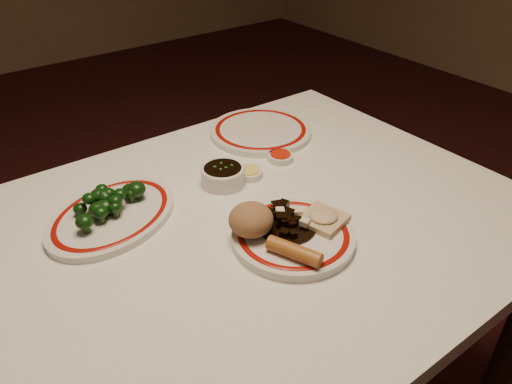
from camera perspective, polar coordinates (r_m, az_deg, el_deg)
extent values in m
cube|color=white|center=(1.03, -1.71, -4.44)|extent=(1.20, 0.90, 0.04)
cylinder|color=black|center=(1.45, 27.05, -15.46)|extent=(0.06, 0.06, 0.71)
cylinder|color=black|center=(1.77, 5.41, -1.39)|extent=(0.06, 0.06, 0.71)
cylinder|color=silver|center=(0.97, 4.27, -5.14)|extent=(0.32, 0.32, 0.02)
torus|color=maroon|center=(0.97, 4.29, -4.73)|extent=(0.27, 0.27, 0.00)
ellipsoid|color=#976A47|center=(0.95, -0.57, -3.17)|extent=(0.09, 0.09, 0.06)
cylinder|color=#AD6A2A|center=(0.90, 4.39, -6.79)|extent=(0.07, 0.11, 0.03)
cube|color=#C6AF8C|center=(1.00, 7.67, -3.13)|extent=(0.10, 0.10, 0.01)
ellipsoid|color=#C6AF8C|center=(0.99, 7.71, -2.69)|extent=(0.06, 0.06, 0.02)
cylinder|color=black|center=(0.98, 3.58, -3.98)|extent=(0.11, 0.11, 0.00)
cube|color=black|center=(0.95, 3.26, -4.76)|extent=(0.02, 0.02, 0.02)
cube|color=black|center=(0.95, 4.24, -4.81)|extent=(0.02, 0.02, 0.01)
cube|color=black|center=(0.99, 2.19, -2.50)|extent=(0.02, 0.02, 0.02)
cube|color=black|center=(0.96, 3.38, -3.45)|extent=(0.02, 0.02, 0.02)
cube|color=black|center=(1.01, 3.18, -1.50)|extent=(0.02, 0.02, 0.02)
cube|color=black|center=(0.99, 1.48, -2.38)|extent=(0.02, 0.02, 0.01)
cube|color=black|center=(0.97, 1.31, -3.47)|extent=(0.03, 0.03, 0.02)
cube|color=black|center=(0.97, 3.63, -3.42)|extent=(0.02, 0.02, 0.02)
cube|color=black|center=(0.97, 2.95, -3.11)|extent=(0.03, 0.03, 0.02)
cube|color=black|center=(0.96, 4.14, -3.75)|extent=(0.01, 0.01, 0.01)
cube|color=black|center=(0.97, 3.09, -3.61)|extent=(0.02, 0.02, 0.02)
cube|color=black|center=(0.97, 3.53, -3.41)|extent=(0.03, 0.03, 0.02)
cube|color=black|center=(1.00, 2.43, -1.75)|extent=(0.03, 0.03, 0.02)
cube|color=black|center=(0.99, 3.81, -2.50)|extent=(0.02, 0.02, 0.02)
cube|color=black|center=(0.98, 4.74, -3.33)|extent=(0.02, 0.02, 0.02)
cube|color=beige|center=(0.97, 5.60, -3.47)|extent=(0.02, 0.02, 0.01)
cube|color=beige|center=(0.98, 2.77, -2.24)|extent=(0.02, 0.02, 0.01)
cube|color=beige|center=(1.00, 4.81, -2.30)|extent=(0.02, 0.02, 0.01)
torus|color=maroon|center=(1.06, -16.16, -2.31)|extent=(0.34, 0.34, 0.00)
cylinder|color=#23471C|center=(1.05, -17.48, -2.65)|extent=(0.01, 0.01, 0.01)
ellipsoid|color=black|center=(1.04, -17.63, -1.91)|extent=(0.04, 0.04, 0.03)
cylinder|color=#23471C|center=(1.06, -16.22, -2.06)|extent=(0.01, 0.01, 0.01)
ellipsoid|color=black|center=(1.05, -16.34, -1.43)|extent=(0.03, 0.03, 0.02)
cylinder|color=#23471C|center=(1.08, -15.90, -1.46)|extent=(0.01, 0.01, 0.01)
ellipsoid|color=black|center=(1.07, -16.03, -0.75)|extent=(0.04, 0.04, 0.03)
cylinder|color=#23471C|center=(1.10, -14.14, -0.40)|extent=(0.01, 0.01, 0.01)
ellipsoid|color=black|center=(1.09, -14.25, 0.25)|extent=(0.03, 0.03, 0.03)
cylinder|color=#23471C|center=(1.05, -15.70, -2.36)|extent=(0.01, 0.01, 0.02)
ellipsoid|color=black|center=(1.04, -15.84, -1.61)|extent=(0.03, 0.03, 0.02)
cylinder|color=#23471C|center=(1.06, -15.74, -1.98)|extent=(0.01, 0.01, 0.01)
ellipsoid|color=black|center=(1.05, -15.88, -1.25)|extent=(0.03, 0.03, 0.03)
cylinder|color=#23471C|center=(1.02, -18.84, -4.03)|extent=(0.01, 0.01, 0.02)
ellipsoid|color=black|center=(1.01, -19.02, -3.21)|extent=(0.03, 0.03, 0.03)
cylinder|color=#23471C|center=(1.06, -16.70, -2.35)|extent=(0.01, 0.01, 0.01)
ellipsoid|color=black|center=(1.05, -16.84, -1.62)|extent=(0.04, 0.04, 0.03)
cylinder|color=#23471C|center=(1.04, -17.17, -2.97)|extent=(0.01, 0.01, 0.02)
ellipsoid|color=black|center=(1.03, -17.32, -2.22)|extent=(0.03, 0.03, 0.02)
cylinder|color=#23471C|center=(1.09, -13.40, -0.48)|extent=(0.01, 0.01, 0.01)
ellipsoid|color=black|center=(1.08, -13.52, 0.31)|extent=(0.04, 0.04, 0.03)
cylinder|color=#23471C|center=(1.08, -13.97, -0.77)|extent=(0.01, 0.01, 0.01)
ellipsoid|color=black|center=(1.08, -14.08, -0.14)|extent=(0.03, 0.03, 0.02)
cylinder|color=#23471C|center=(1.07, -19.33, -2.36)|extent=(0.01, 0.01, 0.01)
ellipsoid|color=black|center=(1.07, -19.46, -1.80)|extent=(0.03, 0.03, 0.02)
cylinder|color=#23471C|center=(1.06, -16.21, -2.00)|extent=(0.01, 0.01, 0.01)
ellipsoid|color=black|center=(1.05, -16.34, -1.29)|extent=(0.03, 0.03, 0.02)
ellipsoid|color=black|center=(1.06, -17.54, -0.37)|extent=(0.03, 0.03, 0.03)
ellipsoid|color=black|center=(1.05, -18.55, -0.72)|extent=(0.03, 0.03, 0.02)
ellipsoid|color=black|center=(1.04, -15.78, -0.96)|extent=(0.03, 0.03, 0.02)
ellipsoid|color=black|center=(1.07, -17.21, 0.32)|extent=(0.03, 0.03, 0.02)
ellipsoid|color=black|center=(1.05, -16.87, -0.54)|extent=(0.03, 0.03, 0.02)
ellipsoid|color=black|center=(1.05, -15.30, -0.21)|extent=(0.03, 0.03, 0.02)
ellipsoid|color=black|center=(1.06, -16.96, -0.42)|extent=(0.03, 0.03, 0.03)
ellipsoid|color=black|center=(1.05, -16.47, -0.13)|extent=(0.03, 0.03, 0.02)
cylinder|color=silver|center=(1.14, -3.80, 1.79)|extent=(0.10, 0.10, 0.04)
cylinder|color=black|center=(1.12, -3.84, 2.71)|extent=(0.09, 0.09, 0.00)
cylinder|color=silver|center=(1.23, 2.80, 3.96)|extent=(0.06, 0.06, 0.02)
cylinder|color=red|center=(1.23, 2.82, 4.35)|extent=(0.05, 0.05, 0.00)
cylinder|color=silver|center=(1.17, -0.79, 2.15)|extent=(0.06, 0.06, 0.02)
cylinder|color=#E9D260|center=(1.16, -0.79, 2.55)|extent=(0.05, 0.05, 0.00)
cylinder|color=silver|center=(1.36, 0.53, 6.96)|extent=(0.36, 0.36, 0.02)
torus|color=maroon|center=(1.35, 0.53, 7.27)|extent=(0.31, 0.31, 0.00)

